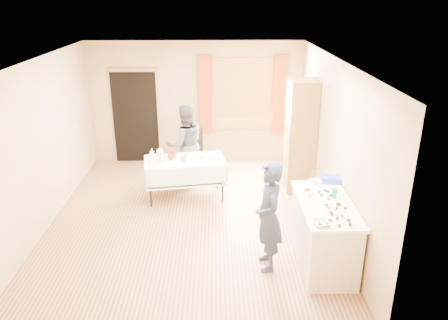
{
  "coord_description": "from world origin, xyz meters",
  "views": [
    {
      "loc": [
        0.44,
        -6.39,
        3.51
      ],
      "look_at": [
        0.56,
        0.0,
        1.05
      ],
      "focal_mm": 35.0,
      "sensor_mm": 36.0,
      "label": 1
    }
  ],
  "objects_px": {
    "counter": "(323,233)",
    "woman": "(185,145)",
    "cabinet": "(300,136)",
    "party_table": "(185,175)",
    "chair": "(195,163)",
    "girl": "(269,217)"
  },
  "relations": [
    {
      "from": "chair",
      "to": "girl",
      "type": "bearing_deg",
      "value": -84.14
    },
    {
      "from": "cabinet",
      "to": "counter",
      "type": "relative_size",
      "value": 1.41
    },
    {
      "from": "cabinet",
      "to": "party_table",
      "type": "distance_m",
      "value": 2.23
    },
    {
      "from": "chair",
      "to": "counter",
      "type": "bearing_deg",
      "value": -71.88
    },
    {
      "from": "chair",
      "to": "cabinet",
      "type": "bearing_deg",
      "value": -28.99
    },
    {
      "from": "cabinet",
      "to": "chair",
      "type": "bearing_deg",
      "value": 165.02
    },
    {
      "from": "counter",
      "to": "chair",
      "type": "relative_size",
      "value": 1.48
    },
    {
      "from": "cabinet",
      "to": "chair",
      "type": "xyz_separation_m",
      "value": [
        -1.99,
        0.53,
        -0.74
      ]
    },
    {
      "from": "counter",
      "to": "girl",
      "type": "height_order",
      "value": "girl"
    },
    {
      "from": "counter",
      "to": "woman",
      "type": "distance_m",
      "value": 3.45
    },
    {
      "from": "woman",
      "to": "chair",
      "type": "bearing_deg",
      "value": -140.14
    },
    {
      "from": "counter",
      "to": "cabinet",
      "type": "bearing_deg",
      "value": 87.68
    },
    {
      "from": "chair",
      "to": "girl",
      "type": "height_order",
      "value": "girl"
    },
    {
      "from": "chair",
      "to": "woman",
      "type": "height_order",
      "value": "woman"
    },
    {
      "from": "cabinet",
      "to": "woman",
      "type": "xyz_separation_m",
      "value": [
        -2.14,
        0.28,
        -0.25
      ]
    },
    {
      "from": "party_table",
      "to": "chair",
      "type": "distance_m",
      "value": 0.95
    },
    {
      "from": "girl",
      "to": "woman",
      "type": "height_order",
      "value": "woman"
    },
    {
      "from": "cabinet",
      "to": "girl",
      "type": "height_order",
      "value": "cabinet"
    },
    {
      "from": "cabinet",
      "to": "party_table",
      "type": "xyz_separation_m",
      "value": [
        -2.11,
        -0.4,
        -0.59
      ]
    },
    {
      "from": "woman",
      "to": "counter",
      "type": "bearing_deg",
      "value": 108.58
    },
    {
      "from": "party_table",
      "to": "woman",
      "type": "relative_size",
      "value": 0.97
    },
    {
      "from": "counter",
      "to": "girl",
      "type": "relative_size",
      "value": 0.97
    }
  ]
}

